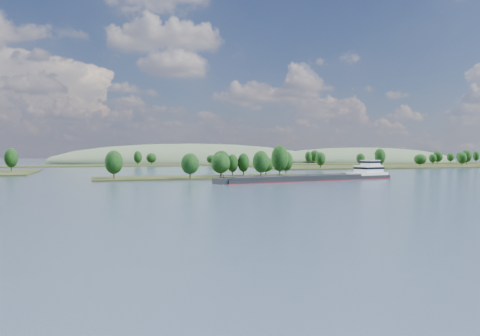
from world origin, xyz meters
name	(u,v)px	position (x,y,z in m)	size (l,w,h in m)	color
ground	(251,187)	(0.00, 120.00, 0.00)	(1800.00, 1800.00, 0.00)	#34455A
tree_island	(222,168)	(6.22, 178.91, 4.22)	(100.00, 31.03, 15.39)	#262F15
right_bank	(440,165)	(231.02, 299.38, 1.01)	(320.00, 90.00, 15.30)	#262F15
back_shoreline	(161,165)	(9.59, 399.80, 0.67)	(900.00, 60.00, 14.92)	#262F15
hill_east	(360,162)	(260.00, 470.00, 0.00)	(260.00, 140.00, 36.00)	#455A3E
hill_west	(193,163)	(60.00, 500.00, 0.00)	(320.00, 160.00, 44.00)	#455A3E
cargo_barge	(320,177)	(39.85, 148.10, 1.41)	(82.78, 26.26, 11.16)	black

